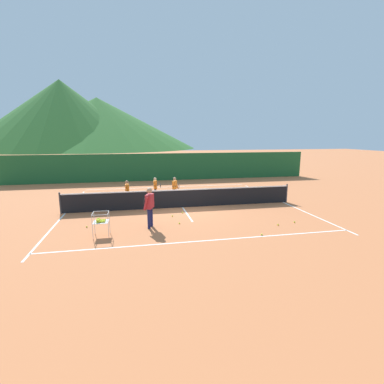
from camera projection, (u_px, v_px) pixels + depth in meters
ground_plane at (182, 207)px, 14.97m from camera, size 120.00×120.00×0.00m
line_baseline_near at (206, 241)px, 10.19m from camera, size 11.67×0.08×0.01m
line_baseline_far at (168, 187)px, 20.97m from camera, size 11.67×0.08×0.01m
line_sideline_west at (65, 213)px, 13.82m from camera, size 0.08×11.22×0.01m
line_sideline_east at (283, 202)px, 16.13m from camera, size 0.08×11.22×0.01m
line_service_center at (182, 207)px, 14.97m from camera, size 0.08×5.32×0.01m
tennis_net at (182, 198)px, 14.88m from camera, size 12.13×0.08×1.05m
instructor at (150, 204)px, 11.50m from camera, size 0.48×0.83×1.66m
student_0 at (127, 190)px, 15.52m from camera, size 0.25×0.54×1.34m
student_1 at (155, 186)px, 16.85m from camera, size 0.40×0.63×1.30m
student_2 at (175, 186)px, 16.55m from camera, size 0.42×0.73×1.36m
ball_cart at (100, 221)px, 10.59m from camera, size 0.58×0.58×0.90m
tennis_ball_0 at (294, 222)px, 12.31m from camera, size 0.07×0.07×0.07m
tennis_ball_1 at (262, 235)px, 10.73m from camera, size 0.07×0.07×0.07m
tennis_ball_2 at (179, 223)px, 12.13m from camera, size 0.07×0.07×0.07m
tennis_ball_3 at (278, 225)px, 11.92m from camera, size 0.07×0.07×0.07m
tennis_ball_4 at (183, 213)px, 13.82m from camera, size 0.07×0.07×0.07m
tennis_ball_5 at (172, 216)px, 13.22m from camera, size 0.07×0.07×0.07m
tennis_ball_6 at (87, 227)px, 11.66m from camera, size 0.07×0.07×0.07m
windscreen_fence at (163, 167)px, 23.95m from camera, size 25.68×0.08×2.29m
hill_0 at (98, 123)px, 87.01m from camera, size 59.57×59.57×15.29m
hill_1 at (62, 115)px, 80.65m from camera, size 50.90×50.90×19.38m
hill_2 at (80, 129)px, 82.78m from camera, size 40.57×40.57×11.61m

